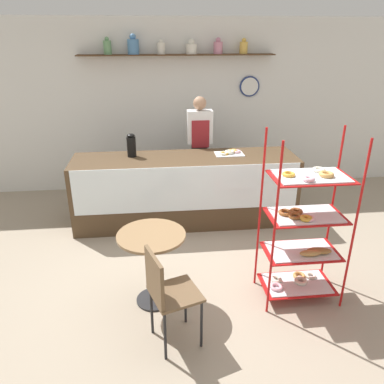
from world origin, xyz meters
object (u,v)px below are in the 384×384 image
Objects in this scene: pastry_rack at (303,233)px; cafe_table at (152,252)px; cafe_chair at (166,289)px; person_worker at (199,147)px; donut_tray_counter at (229,153)px; coffee_carafe at (131,145)px.

pastry_rack is 1.45m from cafe_table.
person_worker is at bearing -31.31° from cafe_chair.
person_worker is at bearing 106.37° from pastry_rack.
donut_tray_counter is (0.35, -0.53, 0.06)m from person_worker.
pastry_rack is 5.43× the size of coffee_carafe.
person_worker is 1.81× the size of cafe_chair.
person_worker reaches higher than donut_tray_counter.
pastry_rack is at bearing -2.56° from cafe_table.
donut_tray_counter is at bearing -1.85° from coffee_carafe.
person_worker is at bearing 122.99° from donut_tray_counter.
pastry_rack reaches higher than cafe_table.
person_worker is (-0.70, 2.38, 0.18)m from pastry_rack.
person_worker is 0.64m from donut_tray_counter.
cafe_chair is at bearing -112.64° from donut_tray_counter.
cafe_table is 2.12m from donut_tray_counter.
person_worker reaches higher than coffee_carafe.
pastry_rack is 1.43m from cafe_chair.
cafe_table is at bearing 177.44° from pastry_rack.
coffee_carafe is 0.81× the size of donut_tray_counter.
cafe_chair is at bearing -79.44° from cafe_table.
donut_tray_counter is (1.32, -0.04, -0.13)m from coffee_carafe.
person_worker is 5.26× the size of coffee_carafe.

